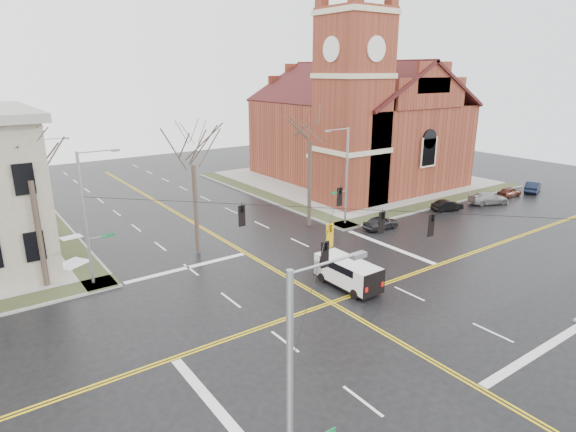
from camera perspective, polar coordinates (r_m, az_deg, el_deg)
ground at (r=30.93m, az=5.14°, el=-10.19°), size 120.00×120.00×0.00m
sidewalks at (r=30.89m, az=5.15°, el=-10.07°), size 80.00×80.00×0.17m
road_markings at (r=30.93m, az=5.14°, el=-10.18°), size 100.00×100.00×0.01m
church at (r=62.80m, az=7.93°, el=11.62°), size 24.28×27.48×27.50m
signal_pole_ne at (r=44.61m, az=6.80°, el=5.01°), size 2.75×0.22×9.00m
signal_pole_nw at (r=34.18m, az=-22.66°, el=0.12°), size 2.75×0.22×9.00m
signal_pole_sw at (r=14.65m, az=0.82°, el=-21.51°), size 2.75×0.22×9.00m
span_wires at (r=28.65m, az=5.47°, el=0.92°), size 23.02×23.02×0.03m
traffic_signals at (r=28.39m, az=6.30°, el=-0.84°), size 8.21×8.26×1.30m
streetlight_north_a at (r=50.22m, az=-26.32°, el=4.15°), size 2.30×0.20×8.00m
streetlight_north_b at (r=69.80m, az=-29.22°, el=6.88°), size 2.30×0.20×8.00m
cargo_van at (r=32.83m, az=6.84°, el=-6.44°), size 2.00×4.98×1.88m
parked_car_a at (r=45.04m, az=10.94°, el=-0.77°), size 3.62×1.50×1.23m
parked_car_b at (r=52.75m, az=18.37°, el=1.20°), size 3.56×1.94×1.11m
parked_car_c at (r=56.90m, az=22.65°, el=1.95°), size 4.80×3.30×1.29m
parked_car_d at (r=61.32m, az=24.76°, el=2.62°), size 3.33×1.40×1.13m
parked_car_e at (r=64.78m, az=27.02°, el=3.12°), size 4.25×2.76×1.32m
tree_nw_far at (r=34.44m, az=-28.31°, el=4.50°), size 4.00×4.00×10.83m
tree_nw_near at (r=37.41m, az=-11.20°, el=6.69°), size 4.00×4.00×10.51m
tree_ne at (r=43.27m, az=2.65°, el=9.46°), size 4.00×4.00×11.69m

